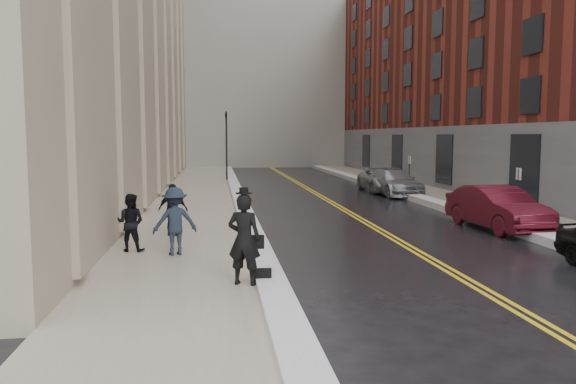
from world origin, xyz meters
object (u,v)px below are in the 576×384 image
object	(u,v)px
car_silver_far	(385,180)
pedestrian_b	(175,221)
pedestrian_a	(130,222)
car_maroon	(497,208)
car_silver_near	(394,182)
pedestrian_c	(173,210)
pedestrian_main	(244,239)

from	to	relation	value
car_silver_far	pedestrian_b	world-z (taller)	pedestrian_b
pedestrian_a	pedestrian_b	xyz separation A→B (m)	(1.29, -0.66, 0.11)
car_maroon	car_silver_near	size ratio (longest dim) A/B	0.94
car_silver_far	pedestrian_c	distance (m)	18.49
pedestrian_a	pedestrian_c	xyz separation A→B (m)	(1.02, 2.39, 0.03)
car_silver_near	car_silver_far	distance (m)	1.81
car_silver_near	pedestrian_main	bearing A→B (deg)	-120.35
car_silver_far	pedestrian_c	size ratio (longest dim) A/B	3.01
car_maroon	car_silver_near	distance (m)	12.03
car_silver_near	pedestrian_c	size ratio (longest dim) A/B	3.02
car_silver_near	pedestrian_b	bearing A→B (deg)	-129.51
pedestrian_c	pedestrian_a	bearing A→B (deg)	84.28
car_maroon	pedestrian_a	bearing A→B (deg)	-171.38
pedestrian_b	pedestrian_c	xyz separation A→B (m)	(-0.27, 3.05, -0.08)
pedestrian_main	pedestrian_a	bearing A→B (deg)	-33.42
pedestrian_main	pedestrian_b	distance (m)	3.80
car_silver_far	pedestrian_b	bearing A→B (deg)	-122.44
car_silver_near	car_silver_far	bearing A→B (deg)	86.45
car_silver_near	car_silver_far	xyz separation A→B (m)	(-0.00, 1.81, -0.04)
car_silver_near	pedestrian_main	world-z (taller)	pedestrian_main
car_silver_near	pedestrian_b	xyz separation A→B (m)	(-11.34, -15.63, 0.34)
car_maroon	car_silver_near	xyz separation A→B (m)	(0.00, 12.03, -0.05)
car_silver_far	car_maroon	bearing A→B (deg)	-89.40
car_maroon	pedestrian_b	distance (m)	11.90
pedestrian_b	car_silver_near	bearing A→B (deg)	-139.32
car_silver_near	car_silver_far	size ratio (longest dim) A/B	1.00
car_silver_near	pedestrian_main	xyz separation A→B (m)	(-9.60, -19.01, 0.41)
pedestrian_main	car_silver_far	bearing A→B (deg)	-95.11
car_maroon	car_silver_far	xyz separation A→B (m)	(-0.00, 13.83, -0.08)
car_silver_far	car_silver_near	bearing A→B (deg)	-89.40
car_silver_near	pedestrian_b	world-z (taller)	pedestrian_b
car_maroon	pedestrian_a	world-z (taller)	pedestrian_a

